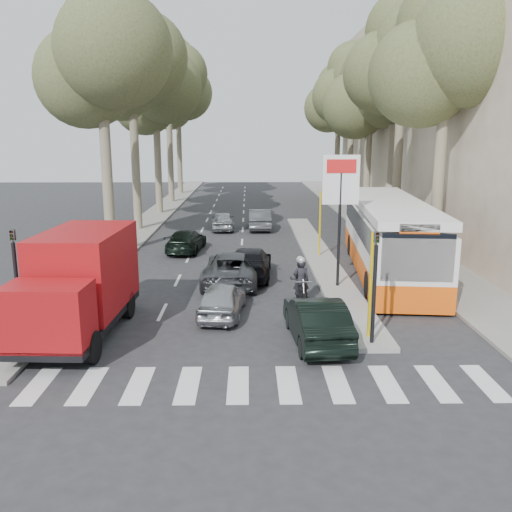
{
  "coord_description": "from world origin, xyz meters",
  "views": [
    {
      "loc": [
        -0.53,
        -17.06,
        6.33
      ],
      "look_at": [
        -0.21,
        4.28,
        1.6
      ],
      "focal_mm": 38.0,
      "sensor_mm": 36.0,
      "label": 1
    }
  ],
  "objects": [
    {
      "name": "queue_car_b",
      "position": [
        -0.47,
        7.0,
        0.69
      ],
      "size": [
        2.21,
        4.85,
        1.38
      ],
      "primitive_type": "imported",
      "rotation": [
        0.0,
        0.0,
        3.08
      ],
      "color": "black",
      "rests_on": "ground"
    },
    {
      "name": "median_left",
      "position": [
        -8.0,
        28.0,
        0.06
      ],
      "size": [
        2.4,
        64.0,
        0.12
      ],
      "primitive_type": "cube",
      "color": "gray",
      "rests_on": "ground"
    },
    {
      "name": "queue_car_a",
      "position": [
        -1.24,
        6.0,
        0.7
      ],
      "size": [
        2.55,
        5.12,
        1.4
      ],
      "primitive_type": "imported",
      "rotation": [
        0.0,
        0.0,
        3.09
      ],
      "color": "#44474B",
      "rests_on": "ground"
    },
    {
      "name": "tree_r_e",
      "position": [
        9.23,
        42.11,
        10.38
      ],
      "size": [
        7.4,
        7.2,
        14.1
      ],
      "color": "#6B604C",
      "rests_on": "ground"
    },
    {
      "name": "tree_r_b",
      "position": [
        9.23,
        18.11,
        11.42
      ],
      "size": [
        7.4,
        7.2,
        15.27
      ],
      "color": "#6B604C",
      "rests_on": "ground"
    },
    {
      "name": "traffic_island",
      "position": [
        3.25,
        11.0,
        0.08
      ],
      "size": [
        1.5,
        26.0,
        0.16
      ],
      "primitive_type": "cube",
      "color": "gray",
      "rests_on": "ground"
    },
    {
      "name": "silver_hatchback",
      "position": [
        -1.46,
        1.57,
        0.62
      ],
      "size": [
        1.84,
        3.76,
        1.23
      ],
      "primitive_type": "imported",
      "rotation": [
        0.0,
        0.0,
        3.03
      ],
      "color": "#A9ABB1",
      "rests_on": "ground"
    },
    {
      "name": "pedestrian_near",
      "position": [
        8.43,
        6.74,
        1.03
      ],
      "size": [
        0.88,
        1.19,
        1.82
      ],
      "primitive_type": "imported",
      "rotation": [
        0.0,
        0.0,
        1.95
      ],
      "color": "#42314A",
      "rests_on": "sidewalk_right"
    },
    {
      "name": "tree_l_a",
      "position": [
        -7.87,
        12.11,
        10.38
      ],
      "size": [
        7.4,
        7.2,
        14.1
      ],
      "color": "#6B604C",
      "rests_on": "ground"
    },
    {
      "name": "billboard",
      "position": [
        3.25,
        5.0,
        3.7
      ],
      "size": [
        1.5,
        12.1,
        5.6
      ],
      "color": "yellow",
      "rests_on": "ground"
    },
    {
      "name": "ground",
      "position": [
        0.0,
        0.0,
        0.0
      ],
      "size": [
        120.0,
        120.0,
        0.0
      ],
      "primitive_type": "plane",
      "color": "#28282B",
      "rests_on": "ground"
    },
    {
      "name": "queue_car_e",
      "position": [
        -4.0,
        12.76,
        0.62
      ],
      "size": [
        2.13,
        4.41,
        1.24
      ],
      "primitive_type": "imported",
      "rotation": [
        0.0,
        0.0,
        3.05
      ],
      "color": "black",
      "rests_on": "ground"
    },
    {
      "name": "sidewalk_right",
      "position": [
        8.6,
        25.0,
        0.06
      ],
      "size": [
        3.2,
        70.0,
        0.12
      ],
      "primitive_type": "cube",
      "color": "gray",
      "rests_on": "ground"
    },
    {
      "name": "motorcycle",
      "position": [
        1.49,
        3.16,
        0.85
      ],
      "size": [
        0.8,
        2.19,
        1.86
      ],
      "rotation": [
        0.0,
        0.0,
        0.04
      ],
      "color": "black",
      "rests_on": "ground"
    },
    {
      "name": "dark_hatchback",
      "position": [
        1.6,
        -1.0,
        0.71
      ],
      "size": [
        1.85,
        4.44,
        1.43
      ],
      "primitive_type": "imported",
      "rotation": [
        0.0,
        0.0,
        3.22
      ],
      "color": "black",
      "rests_on": "ground"
    },
    {
      "name": "queue_car_d",
      "position": [
        0.28,
        20.13,
        0.7
      ],
      "size": [
        1.52,
        4.28,
        1.41
      ],
      "primitive_type": "imported",
      "rotation": [
        0.0,
        0.0,
        3.15
      ],
      "color": "#55585E",
      "rests_on": "ground"
    },
    {
      "name": "tree_l_b",
      "position": [
        -7.97,
        20.11,
        11.07
      ],
      "size": [
        7.4,
        7.2,
        14.88
      ],
      "color": "#6B604C",
      "rests_on": "ground"
    },
    {
      "name": "tree_l_c",
      "position": [
        -7.77,
        28.11,
        10.04
      ],
      "size": [
        7.4,
        7.2,
        13.71
      ],
      "color": "#6B604C",
      "rests_on": "ground"
    },
    {
      "name": "tree_l_d",
      "position": [
        -7.87,
        36.11,
        11.76
      ],
      "size": [
        7.4,
        7.2,
        15.66
      ],
      "color": "#6B604C",
      "rests_on": "ground"
    },
    {
      "name": "queue_car_c",
      "position": [
        -2.27,
        19.88,
        0.64
      ],
      "size": [
        1.69,
        3.83,
        1.28
      ],
      "primitive_type": "imported",
      "rotation": [
        0.0,
        0.0,
        3.19
      ],
      "color": "#A8ADB1",
      "rests_on": "ground"
    },
    {
      "name": "city_bus",
      "position": [
        6.04,
        7.81,
        1.83
      ],
      "size": [
        4.14,
        13.4,
        3.47
      ],
      "rotation": [
        0.0,
        0.0,
        -0.1
      ],
      "color": "#F3560D",
      "rests_on": "ground"
    },
    {
      "name": "traffic_light_island",
      "position": [
        3.25,
        -1.5,
        2.49
      ],
      "size": [
        0.16,
        0.41,
        3.6
      ],
      "color": "black",
      "rests_on": "ground"
    },
    {
      "name": "pedestrian_far",
      "position": [
        10.0,
        13.85,
        1.06
      ],
      "size": [
        1.31,
        0.84,
        1.87
      ],
      "primitive_type": "imported",
      "rotation": [
        0.0,
        0.0,
        3.42
      ],
      "color": "#615949",
      "rests_on": "sidewalk_right"
    },
    {
      "name": "tree_l_e",
      "position": [
        -7.97,
        44.11,
        10.73
      ],
      "size": [
        7.4,
        7.2,
        14.49
      ],
      "color": "#6B604C",
      "rests_on": "ground"
    },
    {
      "name": "red_truck",
      "position": [
        -5.93,
        -0.2,
        1.76
      ],
      "size": [
        2.63,
        6.34,
        3.33
      ],
      "rotation": [
        0.0,
        0.0,
        -0.04
      ],
      "color": "black",
      "rests_on": "ground"
    },
    {
      "name": "traffic_light_left",
      "position": [
        -7.6,
        -1.0,
        2.49
      ],
      "size": [
        0.16,
        0.41,
        3.6
      ],
      "color": "black",
      "rests_on": "ground"
    },
    {
      "name": "tree_r_d",
      "position": [
        9.13,
        34.11,
        11.07
      ],
      "size": [
        7.4,
        7.2,
        14.88
      ],
      "color": "#6B604C",
      "rests_on": "ground"
    },
    {
      "name": "tree_r_a",
      "position": [
        9.13,
        10.11,
        10.38
      ],
      "size": [
        7.4,
        7.2,
        14.1
      ],
      "color": "#6B604C",
      "rests_on": "ground"
    },
    {
      "name": "building_far",
      "position": [
        15.5,
        34.0,
        8.0
      ],
      "size": [
        11.0,
        20.0,
        16.0
      ],
      "primitive_type": "cube",
      "color": "#B7A88E",
      "rests_on": "ground"
    },
    {
      "name": "tree_r_c",
      "position": [
        9.03,
        26.11,
        9.69
      ],
      "size": [
        7.4,
        7.2,
        13.32
      ],
      "color": "#6B604C",
      "rests_on": "ground"
    }
  ]
}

